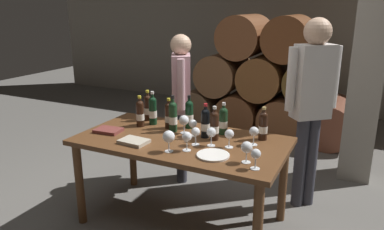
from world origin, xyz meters
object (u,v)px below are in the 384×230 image
(dining_table, at_px, (181,149))
(sommelier_presenting, at_px, (312,97))
(wine_glass_7, at_px, (193,124))
(wine_glass_9, at_px, (247,148))
(tasting_notebook, at_px, (134,141))
(wine_glass_1, at_px, (196,133))
(wine_glass_6, at_px, (187,137))
(wine_bottle_7, at_px, (153,110))
(wine_bottle_5, at_px, (169,115))
(wine_glass_5, at_px, (254,132))
(wine_glass_2, at_px, (229,135))
(wine_bottle_2, at_px, (223,120))
(serving_plate, at_px, (213,155))
(wine_bottle_8, at_px, (140,113))
(wine_bottle_4, at_px, (214,125))
(wine_glass_3, at_px, (184,121))
(taster_seated_left, at_px, (181,96))
(wine_bottle_1, at_px, (148,107))
(wine_bottle_6, at_px, (263,125))
(wine_bottle_3, at_px, (189,114))
(wine_bottle_0, at_px, (173,116))
(wine_glass_0, at_px, (211,133))
(wine_glass_8, at_px, (169,137))
(wine_bottle_9, at_px, (205,123))
(wine_glass_4, at_px, (256,155))

(dining_table, relative_size, sommelier_presenting, 0.99)
(wine_glass_7, distance_m, wine_glass_9, 0.66)
(tasting_notebook, bearing_deg, wine_glass_1, 24.77)
(dining_table, height_order, wine_glass_6, wine_glass_6)
(wine_bottle_7, bearing_deg, wine_glass_9, -24.05)
(wine_bottle_5, height_order, wine_glass_5, wine_bottle_5)
(wine_glass_2, xyz_separation_m, sommelier_presenting, (0.47, 0.76, 0.18))
(wine_glass_1, height_order, wine_glass_5, wine_glass_5)
(wine_bottle_2, xyz_separation_m, tasting_notebook, (-0.56, -0.51, -0.11))
(wine_glass_6, height_order, serving_plate, wine_glass_6)
(wine_glass_7, bearing_deg, wine_bottle_5, 160.83)
(serving_plate, bearing_deg, wine_bottle_8, 157.56)
(wine_glass_1, height_order, wine_glass_2, wine_glass_2)
(wine_bottle_4, xyz_separation_m, wine_glass_3, (-0.29, 0.04, -0.01))
(wine_glass_2, relative_size, wine_glass_6, 0.98)
(wine_glass_9, bearing_deg, taster_seated_left, 136.41)
(wine_bottle_1, height_order, wine_bottle_6, wine_bottle_1)
(wine_bottle_6, xyz_separation_m, wine_glass_3, (-0.64, -0.14, -0.01))
(wine_bottle_6, height_order, sommelier_presenting, sommelier_presenting)
(wine_bottle_8, bearing_deg, wine_bottle_4, -2.74)
(dining_table, distance_m, wine_glass_6, 0.32)
(wine_bottle_1, xyz_separation_m, wine_glass_1, (0.68, -0.40, -0.02))
(wine_glass_5, bearing_deg, wine_bottle_3, 165.60)
(wine_bottle_0, height_order, wine_glass_0, wine_bottle_0)
(wine_glass_2, height_order, wine_glass_8, wine_glass_8)
(wine_bottle_6, distance_m, tasting_notebook, 1.04)
(wine_bottle_9, bearing_deg, wine_bottle_2, 52.82)
(wine_glass_7, height_order, sommelier_presenting, sommelier_presenting)
(wine_bottle_0, height_order, wine_bottle_2, wine_bottle_0)
(dining_table, relative_size, wine_bottle_3, 5.74)
(wine_bottle_2, height_order, wine_glass_9, wine_bottle_2)
(wine_bottle_3, xyz_separation_m, wine_bottle_6, (0.67, -0.01, -0.01))
(serving_plate, bearing_deg, wine_glass_7, 134.58)
(wine_bottle_8, bearing_deg, wine_glass_9, -18.03)
(wine_glass_3, bearing_deg, tasting_notebook, -123.06)
(wine_glass_3, bearing_deg, wine_glass_1, -45.15)
(wine_glass_8, relative_size, wine_glass_9, 1.06)
(serving_plate, bearing_deg, taster_seated_left, 128.35)
(wine_glass_4, xyz_separation_m, sommelier_presenting, (0.18, 1.05, 0.18))
(wine_bottle_0, height_order, wine_glass_9, wine_bottle_0)
(wine_bottle_5, xyz_separation_m, wine_glass_1, (0.39, -0.27, -0.02))
(wine_bottle_7, bearing_deg, wine_bottle_6, 2.19)
(wine_glass_0, bearing_deg, wine_glass_4, -31.46)
(dining_table, bearing_deg, wine_bottle_5, 138.48)
(wine_bottle_4, height_order, wine_glass_5, wine_bottle_4)
(wine_bottle_2, relative_size, wine_glass_8, 1.66)
(wine_bottle_5, bearing_deg, wine_glass_1, -35.12)
(wine_glass_1, height_order, serving_plate, wine_glass_1)
(wine_glass_5, height_order, sommelier_presenting, sommelier_presenting)
(wine_glass_3, bearing_deg, serving_plate, -40.44)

